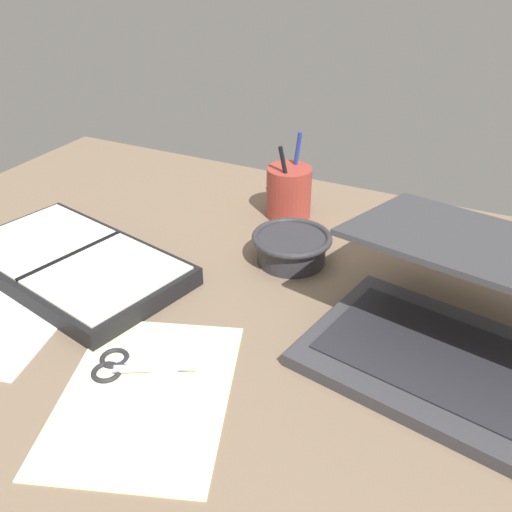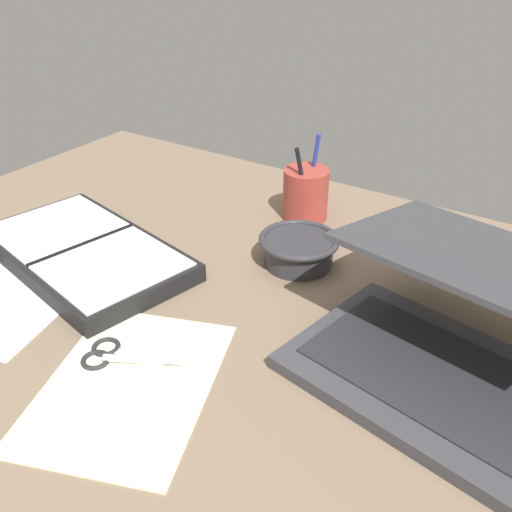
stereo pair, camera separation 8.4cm
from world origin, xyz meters
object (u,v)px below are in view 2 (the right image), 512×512
(laptop, at_px, (452,336))
(bowl, at_px, (299,249))
(planner, at_px, (84,253))
(pen_cup, at_px, (306,194))
(scissors, at_px, (112,356))

(laptop, xyz_separation_m, bowl, (-0.29, 0.13, -0.03))
(planner, bearing_deg, bowl, 44.39)
(bowl, relative_size, pen_cup, 0.83)
(planner, distance_m, scissors, 0.27)
(planner, bearing_deg, pen_cup, 68.77)
(pen_cup, height_order, planner, pen_cup)
(laptop, xyz_separation_m, pen_cup, (-0.36, 0.28, -0.00))
(laptop, height_order, bowl, laptop)
(bowl, bearing_deg, scissors, -104.34)
(pen_cup, bearing_deg, scissors, -91.55)
(bowl, bearing_deg, planner, -148.00)
(pen_cup, relative_size, planner, 0.39)
(laptop, xyz_separation_m, planner, (-0.59, -0.07, -0.04))
(planner, bearing_deg, laptop, 18.69)
(laptop, xyz_separation_m, scissors, (-0.37, -0.22, -0.05))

